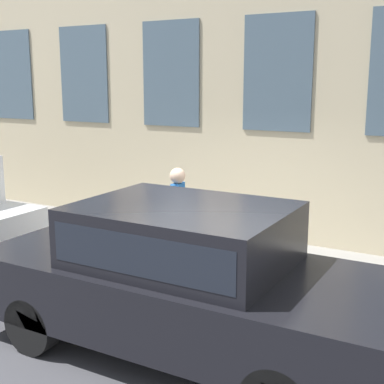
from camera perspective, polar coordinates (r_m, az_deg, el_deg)
The scene contains 5 objects.
ground_plane at distance 7.79m, azimuth 1.39°, elevation -10.99°, with size 80.00×80.00×0.00m, color #47474C.
sidewalk at distance 8.88m, azimuth 5.45°, elevation -7.66°, with size 2.64×60.00×0.14m.
fire_hydrant at distance 8.16m, azimuth 1.59°, elevation -6.02°, with size 0.36×0.47×0.75m.
person at distance 8.43m, azimuth -1.53°, elevation -1.56°, with size 0.37×0.25×1.55m.
parked_car_charcoal_near at distance 5.97m, azimuth -0.94°, elevation -8.68°, with size 1.96×4.70×1.70m.
Camera 1 is at (-6.34, -3.38, 3.01)m, focal length 50.00 mm.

